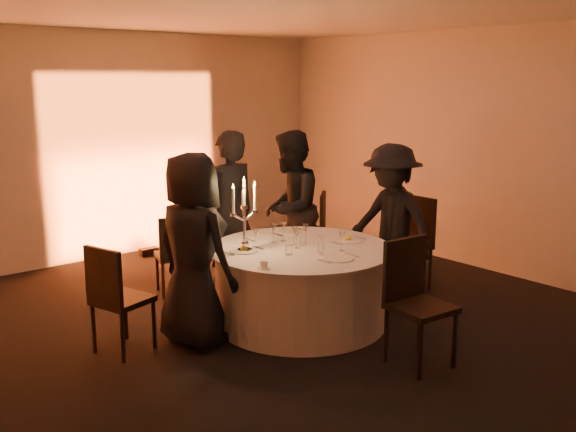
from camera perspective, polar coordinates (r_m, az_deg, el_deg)
floor at (r=6.49m, az=1.14°, el=-9.38°), size 7.00×7.00×0.00m
ceiling at (r=6.07m, az=1.27°, el=17.98°), size 7.00×7.00×0.00m
wall_back at (r=9.03m, az=-13.59°, el=6.21°), size 7.00×0.00×7.00m
wall_right at (r=8.37m, az=17.01°, el=5.57°), size 0.00×7.00×7.00m
uplighter_fixture at (r=9.02m, az=-12.28°, el=-3.11°), size 0.25×0.12×0.10m
banquet_table at (r=6.36m, az=1.16°, el=-6.16°), size 1.80×1.80×0.77m
chair_left at (r=5.80m, az=-15.14°, el=-6.67°), size 0.54×0.54×0.98m
chair_back_left at (r=7.22m, az=-9.94°, el=-3.05°), size 0.50×0.50×0.91m
chair_back_right at (r=7.74m, az=2.21°, el=-1.27°), size 0.64×0.64×1.04m
chair_right at (r=7.45m, az=10.89°, el=-1.88°), size 0.47×0.47×1.06m
chair_front at (r=5.54m, az=11.13°, el=-6.83°), size 0.51×0.51×1.07m
guest_left at (r=5.78m, az=-8.43°, el=-3.06°), size 0.72×0.95×1.76m
guest_back_left at (r=7.16m, az=-5.25°, el=0.28°), size 0.67×0.44×1.83m
guest_back_right at (r=7.46m, az=0.18°, el=0.71°), size 1.11×1.06×1.80m
guest_right at (r=7.11m, az=9.14°, el=-0.46°), size 0.64×1.10×1.70m
plate_left at (r=6.12m, az=-3.95°, el=-2.99°), size 0.36×0.27×0.08m
plate_back_left at (r=6.62m, az=-2.16°, el=-1.90°), size 0.36×0.29×0.01m
plate_back_right at (r=6.86m, az=0.19°, el=-1.40°), size 0.36×0.26×0.01m
plate_right at (r=6.52m, az=5.37°, el=-2.08°), size 0.36×0.29×0.08m
plate_front at (r=5.88m, az=4.52°, el=-3.75°), size 0.36×0.29×0.01m
coffee_cup at (r=5.58m, az=-2.15°, el=-4.35°), size 0.11×0.11×0.07m
candelabra at (r=6.07m, az=-3.89°, el=-0.85°), size 0.30×0.15×0.72m
wine_glass_a at (r=6.40m, az=-1.31°, el=-1.18°), size 0.07×0.07×0.19m
wine_glass_b at (r=6.45m, az=-0.44°, el=-1.08°), size 0.07×0.07×0.19m
wine_glass_c at (r=6.21m, az=-2.88°, el=-1.62°), size 0.07×0.07×0.19m
wine_glass_d at (r=6.19m, az=0.80°, el=-1.64°), size 0.07×0.07×0.19m
wine_glass_e at (r=5.96m, az=3.09°, el=-2.20°), size 0.07×0.07×0.19m
wine_glass_f at (r=6.29m, az=0.56°, el=-1.42°), size 0.07×0.07×0.19m
wine_glass_g at (r=6.39m, az=1.56°, el=-1.20°), size 0.07×0.07×0.19m
wine_glass_h at (r=6.11m, az=4.83°, el=-1.87°), size 0.07×0.07×0.19m
tumbler_a at (r=6.32m, az=1.35°, el=-2.22°), size 0.07×0.07×0.09m
tumbler_b at (r=5.99m, az=0.08°, el=-3.04°), size 0.07×0.07×0.09m
tumbler_c at (r=6.08m, az=2.95°, el=-2.82°), size 0.07×0.07×0.09m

